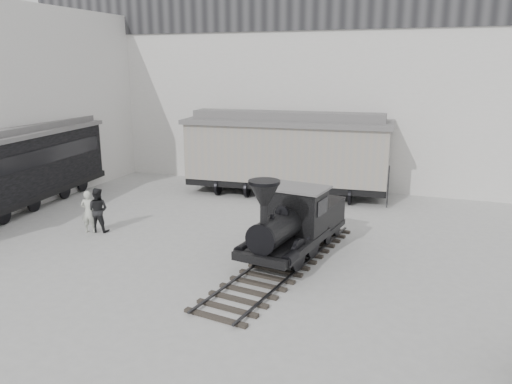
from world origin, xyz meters
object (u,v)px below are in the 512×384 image
at_px(boxcar, 287,152).
at_px(visitor_a, 89,212).
at_px(passenger_coach, 2,170).
at_px(visitor_b, 98,210).
at_px(locomotive, 292,227).

relative_size(boxcar, visitor_a, 6.14).
height_order(passenger_coach, visitor_b, passenger_coach).
distance_m(boxcar, visitor_a, 10.02).
bearing_deg(passenger_coach, visitor_b, -13.52).
distance_m(boxcar, passenger_coach, 12.93).
bearing_deg(visitor_a, boxcar, -139.80).
distance_m(passenger_coach, visitor_a, 5.34).
bearing_deg(boxcar, passenger_coach, -149.78).
height_order(locomotive, visitor_b, locomotive).
relative_size(locomotive, passenger_coach, 0.66).
xyz_separation_m(passenger_coach, visitor_a, (5.15, -0.93, -1.08)).
bearing_deg(visitor_b, boxcar, -133.53).
xyz_separation_m(boxcar, passenger_coach, (-10.63, -7.35, -0.25)).
xyz_separation_m(passenger_coach, visitor_b, (5.39, -0.71, -1.04)).
bearing_deg(passenger_coach, locomotive, -9.49).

